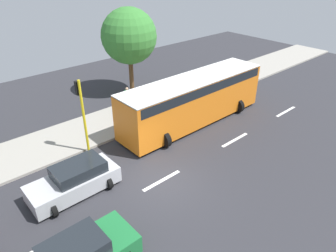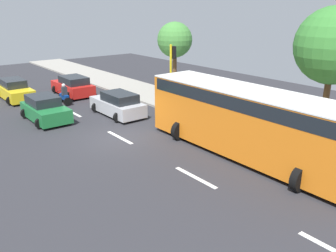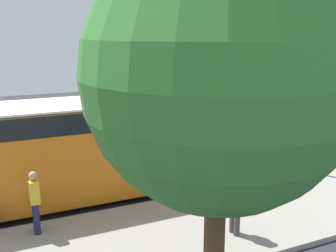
{
  "view_description": "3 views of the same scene",
  "coord_description": "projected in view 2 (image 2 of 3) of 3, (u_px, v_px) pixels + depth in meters",
  "views": [
    {
      "loc": [
        -9.62,
        8.07,
        10.2
      ],
      "look_at": [
        1.81,
        -2.03,
        1.71
      ],
      "focal_mm": 33.26,
      "sensor_mm": 36.0,
      "label": 1
    },
    {
      "loc": [
        -9.09,
        -15.62,
        6.71
      ],
      "look_at": [
        1.5,
        -2.28,
        0.95
      ],
      "focal_mm": 37.96,
      "sensor_mm": 36.0,
      "label": 2
    },
    {
      "loc": [
        15.72,
        -8.98,
        5.31
      ],
      "look_at": [
        0.52,
        -1.95,
        1.32
      ],
      "focal_mm": 42.64,
      "sensor_mm": 36.0,
      "label": 3
    }
  ],
  "objects": [
    {
      "name": "ground_plane",
      "position": [
        120.0,
        138.0,
        19.11
      ],
      "size": [
        40.0,
        60.0,
        0.1
      ],
      "primitive_type": "cube",
      "color": "#2D2D33"
    },
    {
      "name": "sidewalk",
      "position": [
        212.0,
        113.0,
        23.19
      ],
      "size": [
        4.0,
        60.0,
        0.15
      ],
      "primitive_type": "cube",
      "color": "#9E998E",
      "rests_on": "ground"
    },
    {
      "name": "lane_stripe_north",
      "position": [
        195.0,
        177.0,
        14.64
      ],
      "size": [
        0.2,
        2.4,
        0.01
      ],
      "primitive_type": "cube",
      "color": "white",
      "rests_on": "ground"
    },
    {
      "name": "lane_stripe_mid",
      "position": [
        120.0,
        137.0,
        19.09
      ],
      "size": [
        0.2,
        2.4,
        0.01
      ],
      "primitive_type": "cube",
      "color": "white",
      "rests_on": "ground"
    },
    {
      "name": "lane_stripe_south",
      "position": [
        73.0,
        113.0,
        23.54
      ],
      "size": [
        0.2,
        2.4,
        0.01
      ],
      "primitive_type": "cube",
      "color": "white",
      "rests_on": "ground"
    },
    {
      "name": "lane_stripe_far_south",
      "position": [
        41.0,
        96.0,
        27.99
      ],
      "size": [
        0.2,
        2.4,
        0.01
      ],
      "primitive_type": "cube",
      "color": "white",
      "rests_on": "ground"
    },
    {
      "name": "car_green",
      "position": [
        45.0,
        109.0,
        21.74
      ],
      "size": [
        2.26,
        3.9,
        1.52
      ],
      "color": "#1E7238",
      "rests_on": "ground"
    },
    {
      "name": "car_red",
      "position": [
        73.0,
        86.0,
        28.01
      ],
      "size": [
        2.31,
        4.24,
        1.52
      ],
      "color": "red",
      "rests_on": "ground"
    },
    {
      "name": "car_yellow_cab",
      "position": [
        15.0,
        90.0,
        26.64
      ],
      "size": [
        2.13,
        4.22,
        1.52
      ],
      "color": "yellow",
      "rests_on": "ground"
    },
    {
      "name": "car_silver",
      "position": [
        118.0,
        104.0,
        22.81
      ],
      "size": [
        2.2,
        4.26,
        1.52
      ],
      "color": "#B7B7BC",
      "rests_on": "ground"
    },
    {
      "name": "city_bus",
      "position": [
        248.0,
        118.0,
        16.27
      ],
      "size": [
        3.2,
        11.0,
        3.16
      ],
      "color": "orange",
      "rests_on": "ground"
    },
    {
      "name": "motorcycle",
      "position": [
        64.0,
        96.0,
        25.36
      ],
      "size": [
        0.6,
        1.3,
        1.53
      ],
      "color": "black",
      "rests_on": "ground"
    },
    {
      "name": "pedestrian_near_signal",
      "position": [
        264.0,
        108.0,
        20.83
      ],
      "size": [
        0.4,
        0.24,
        1.69
      ],
      "color": "#3F3F3F",
      "rests_on": "sidewalk"
    },
    {
      "name": "pedestrian_by_tree",
      "position": [
        318.0,
        138.0,
        16.05
      ],
      "size": [
        0.4,
        0.24,
        1.69
      ],
      "color": "#1E1E4C",
      "rests_on": "sidewalk"
    },
    {
      "name": "traffic_light_corner",
      "position": [
        172.0,
        70.0,
        22.14
      ],
      "size": [
        0.49,
        0.24,
        4.5
      ],
      "color": "yellow",
      "rests_on": "ground"
    },
    {
      "name": "street_tree_north",
      "position": [
        175.0,
        40.0,
        29.15
      ],
      "size": [
        2.89,
        2.89,
        5.54
      ],
      "color": "brown",
      "rests_on": "ground"
    },
    {
      "name": "street_tree_south",
      "position": [
        334.0,
        46.0,
        19.56
      ],
      "size": [
        4.3,
        4.3,
        6.8
      ],
      "color": "brown",
      "rests_on": "ground"
    }
  ]
}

